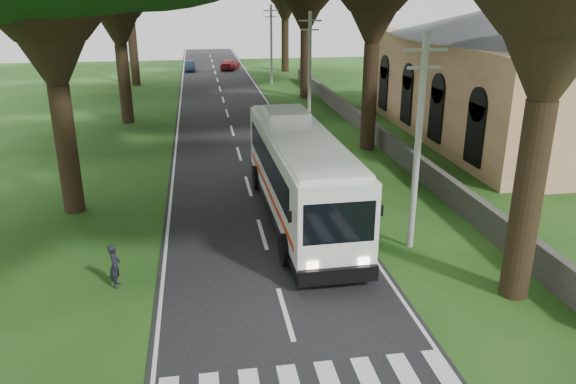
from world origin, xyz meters
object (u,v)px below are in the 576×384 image
(coach_bus, at_px, (299,172))
(pedestrian, at_px, (115,266))
(distant_car_b, at_px, (190,66))
(pole_far, at_px, (271,44))
(pole_near, at_px, (418,141))
(pole_mid, at_px, (310,69))
(distant_car_c, at_px, (230,64))
(church, at_px, (510,63))

(coach_bus, xyz_separation_m, pedestrian, (-7.10, -5.01, -1.28))
(distant_car_b, bearing_deg, pedestrian, -92.60)
(pole_far, xyz_separation_m, distant_car_b, (-8.50, 11.99, -3.57))
(pedestrian, bearing_deg, coach_bus, -54.71)
(pedestrian, bearing_deg, distant_car_b, -2.38)
(pole_near, distance_m, pole_mid, 20.00)
(pole_far, distance_m, coach_bus, 36.64)
(pole_mid, relative_size, pedestrian, 5.27)
(pole_near, distance_m, coach_bus, 5.59)
(pole_near, distance_m, distant_car_b, 52.80)
(pole_mid, height_order, pedestrian, pole_mid)
(distant_car_b, height_order, pedestrian, pedestrian)
(pole_near, bearing_deg, distant_car_b, 99.28)
(pole_near, relative_size, distant_car_c, 1.91)
(pole_mid, distance_m, distant_car_c, 32.88)
(coach_bus, bearing_deg, pedestrian, -145.72)
(pole_mid, relative_size, coach_bus, 0.62)
(pole_near, bearing_deg, distant_car_c, 93.90)
(pole_near, bearing_deg, pole_far, 90.00)
(church, height_order, pole_mid, church)
(distant_car_b, height_order, distant_car_c, distant_car_c)
(pole_near, bearing_deg, church, 51.50)
(pole_mid, xyz_separation_m, distant_car_b, (-8.50, 31.99, -3.57))
(distant_car_b, bearing_deg, pole_near, -80.86)
(distant_car_c, relative_size, pedestrian, 2.76)
(coach_bus, height_order, pedestrian, coach_bus)
(coach_bus, bearing_deg, pole_far, 83.28)
(pole_far, relative_size, coach_bus, 0.62)
(distant_car_b, relative_size, pedestrian, 2.32)
(pole_mid, distance_m, distant_car_b, 33.29)
(pole_far, bearing_deg, pole_mid, -90.00)
(distant_car_c, bearing_deg, pedestrian, 100.63)
(pole_near, xyz_separation_m, distant_car_c, (-3.57, 52.49, -3.54))
(pole_mid, relative_size, pole_far, 1.00)
(pole_far, bearing_deg, distant_car_b, 125.33)
(distant_car_c, height_order, pedestrian, pedestrian)
(church, relative_size, coach_bus, 1.86)
(pole_near, bearing_deg, pole_mid, 90.00)
(distant_car_c, bearing_deg, pole_far, 124.23)
(pole_near, distance_m, pedestrian, 11.41)
(church, relative_size, pole_mid, 3.00)
(church, bearing_deg, pole_mid, 160.19)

